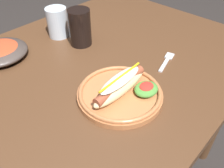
# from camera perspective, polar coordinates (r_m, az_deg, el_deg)

# --- Properties ---
(dining_table) EXTENTS (1.37, 0.85, 0.74)m
(dining_table) POSITION_cam_1_polar(r_m,az_deg,el_deg) (0.82, -8.99, -3.81)
(dining_table) COLOR #51331E
(dining_table) RESTS_ON ground_plane
(hot_dog_plate) EXTENTS (0.24, 0.24, 0.08)m
(hot_dog_plate) POSITION_cam_1_polar(r_m,az_deg,el_deg) (0.66, 2.24, -1.65)
(hot_dog_plate) COLOR #B77042
(hot_dog_plate) RESTS_ON dining_table
(fork) EXTENTS (0.12, 0.05, 0.00)m
(fork) POSITION_cam_1_polar(r_m,az_deg,el_deg) (0.83, 12.97, 5.49)
(fork) COLOR silver
(fork) RESTS_ON dining_table
(soda_cup) EXTENTS (0.08, 0.08, 0.13)m
(soda_cup) POSITION_cam_1_polar(r_m,az_deg,el_deg) (0.89, -7.69, 13.25)
(soda_cup) COLOR black
(soda_cup) RESTS_ON dining_table
(water_cup) EXTENTS (0.08, 0.08, 0.11)m
(water_cup) POSITION_cam_1_polar(r_m,az_deg,el_deg) (0.96, -12.92, 14.17)
(water_cup) COLOR silver
(water_cup) RESTS_ON dining_table
(side_bowl) EXTENTS (0.19, 0.19, 0.05)m
(side_bowl) POSITION_cam_1_polar(r_m,az_deg,el_deg) (0.91, -25.30, 7.14)
(side_bowl) COLOR #423833
(side_bowl) RESTS_ON dining_table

